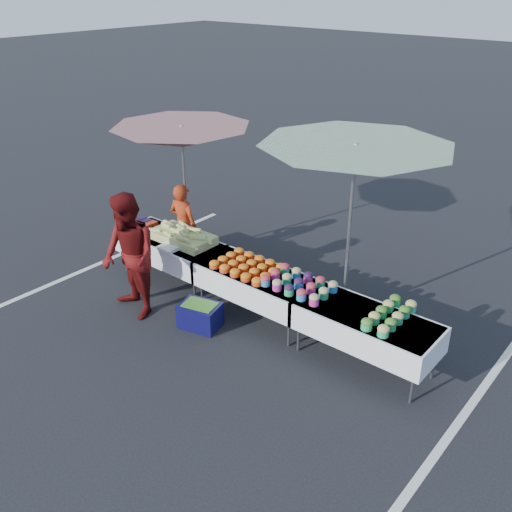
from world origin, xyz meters
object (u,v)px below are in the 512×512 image
Objects in this scene: table_center at (256,282)px; umbrella_left at (182,138)px; vendor at (183,225)px; table_left at (171,247)px; umbrella_right at (355,161)px; storage_bin at (200,315)px; customer at (129,257)px; table_right at (366,326)px.

table_center is 2.85m from umbrella_left.
table_center is at bearing 157.77° from vendor.
umbrella_left is (-0.44, 0.80, 1.56)m from table_left.
vendor is 3.50m from umbrella_right.
table_center is at bearing 0.00° from table_left.
table_center is 2.88× the size of storage_bin.
customer is at bearing -72.62° from table_left.
table_left is 3.60m from table_right.
storage_bin is (-2.25, -0.71, -0.39)m from table_right.
table_center is 0.93m from storage_bin.
table_right is 3.45m from customer.
table_right is 1.28× the size of vendor.
table_left is 1.00× the size of table_center.
umbrella_right is at bearing 31.90° from storage_bin.
umbrella_left is at bearing 118.73° from table_left.
table_left is 0.67× the size of umbrella_left.
umbrella_right is at bearing 38.60° from table_center.
table_right is 2.88× the size of storage_bin.
table_left is 3.43m from umbrella_right.
table_center is 2.14m from vendor.
umbrella_left is (-0.77, 1.87, 1.21)m from customer.
vendor reaches higher than table_right.
storage_bin is at bearing 32.89° from customer.
vendor reaches higher than table_left.
vendor is at bearing 165.05° from table_center.
customer is 2.89× the size of storage_bin.
storage_bin is at bearing 134.65° from vendor.
umbrella_right reaches higher than table_center.
vendor is (-2.06, 0.55, 0.14)m from table_center.
customer is (0.60, -1.62, 0.21)m from vendor.
vendor is at bearing 115.35° from table_left.
vendor is at bearing 171.89° from table_right.
table_center is 2.22m from umbrella_right.
table_left is 1.81m from umbrella_left.
table_left is 0.99× the size of customer.
customer reaches higher than storage_bin.
umbrella_right is at bearing 177.38° from vendor.
table_center is 1.00× the size of table_right.
umbrella_left is (-0.18, 0.25, 1.42)m from vendor.
table_center is at bearing -19.67° from umbrella_left.
customer is at bearing -161.79° from table_right.
table_right is (3.60, 0.00, 0.00)m from table_left.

